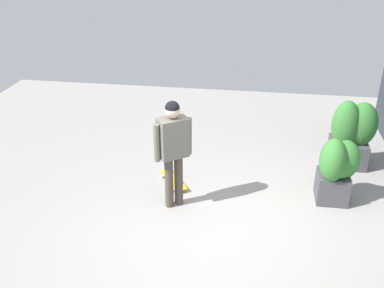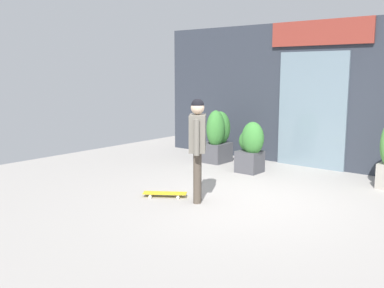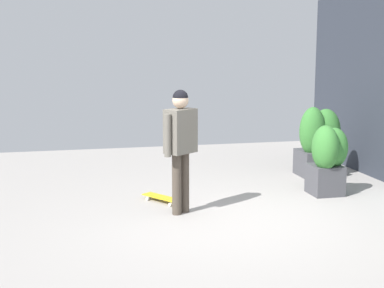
% 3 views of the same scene
% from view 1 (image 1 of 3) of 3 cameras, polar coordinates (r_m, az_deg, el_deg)
% --- Properties ---
extents(ground_plane, '(12.00, 12.00, 0.00)m').
position_cam_1_polar(ground_plane, '(6.40, 2.13, -11.24)').
color(ground_plane, '#9E9993').
extents(skateboarder, '(0.46, 0.51, 1.72)m').
position_cam_1_polar(skateboarder, '(6.42, -2.47, 0.02)').
color(skateboarder, '#4C4238').
rests_on(skateboarder, ground_plane).
extents(skateboard, '(0.73, 0.58, 0.08)m').
position_cam_1_polar(skateboard, '(7.45, -2.45, -4.65)').
color(skateboard, gold).
rests_on(skateboard, ground_plane).
extents(planter_box_left, '(0.63, 0.61, 1.11)m').
position_cam_1_polar(planter_box_left, '(7.06, 18.25, -2.80)').
color(planter_box_left, '#47474C').
rests_on(planter_box_left, ground_plane).
extents(planter_box_right, '(0.63, 0.79, 1.26)m').
position_cam_1_polar(planter_box_right, '(8.23, 20.00, 1.27)').
color(planter_box_right, '#47474C').
rests_on(planter_box_right, ground_plane).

